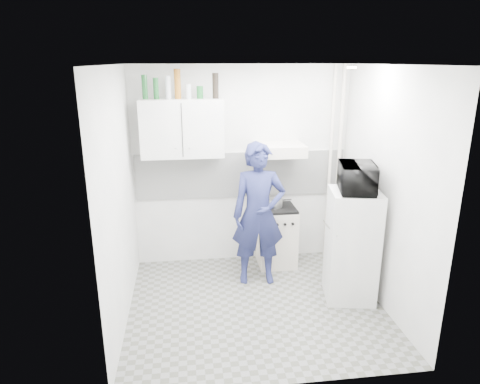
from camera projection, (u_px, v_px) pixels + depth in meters
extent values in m
plane|color=slate|center=(256.00, 305.00, 4.81)|extent=(2.80, 2.80, 0.00)
plane|color=white|center=(259.00, 65.00, 4.05)|extent=(2.80, 2.80, 0.00)
plane|color=white|center=(241.00, 167.00, 5.61)|extent=(2.80, 0.00, 2.80)
plane|color=white|center=(119.00, 201.00, 4.26)|extent=(0.00, 2.60, 2.60)
plane|color=white|center=(385.00, 190.00, 4.60)|extent=(0.00, 2.60, 2.60)
imported|color=#1D224E|center=(259.00, 214.00, 5.12)|extent=(0.66, 0.45, 1.75)
cube|color=beige|center=(276.00, 237.00, 5.70)|extent=(0.49, 0.49, 0.78)
cube|color=white|center=(352.00, 246.00, 4.82)|extent=(0.62, 0.62, 1.28)
cube|color=black|center=(277.00, 208.00, 5.58)|extent=(0.47, 0.47, 0.03)
cylinder|color=silver|center=(275.00, 203.00, 5.58)|extent=(0.19, 0.19, 0.11)
imported|color=black|center=(357.00, 178.00, 4.58)|extent=(0.61, 0.48, 0.30)
cylinder|color=#144C1E|center=(145.00, 87.00, 5.00)|extent=(0.07, 0.07, 0.28)
cylinder|color=#144C1E|center=(156.00, 88.00, 5.02)|extent=(0.06, 0.06, 0.25)
cylinder|color=#B2B7BC|center=(168.00, 87.00, 5.03)|extent=(0.06, 0.06, 0.27)
cylinder|color=brown|center=(178.00, 84.00, 5.04)|extent=(0.08, 0.08, 0.35)
cylinder|color=#B2B7BC|center=(188.00, 91.00, 5.08)|extent=(0.07, 0.07, 0.17)
cylinder|color=#144C1E|center=(200.00, 92.00, 5.10)|extent=(0.08, 0.08, 0.15)
cylinder|color=black|center=(215.00, 86.00, 5.10)|extent=(0.07, 0.07, 0.30)
cube|color=white|center=(182.00, 128.00, 5.19)|extent=(1.00, 0.35, 0.70)
cube|color=beige|center=(279.00, 150.00, 5.35)|extent=(0.60, 0.50, 0.14)
cube|color=white|center=(241.00, 175.00, 5.63)|extent=(2.74, 0.03, 0.60)
cylinder|color=beige|center=(339.00, 165.00, 5.70)|extent=(0.05, 0.05, 2.60)
cylinder|color=beige|center=(330.00, 166.00, 5.68)|extent=(0.04, 0.04, 2.60)
cylinder|color=white|center=(352.00, 67.00, 4.37)|extent=(0.10, 0.10, 0.02)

